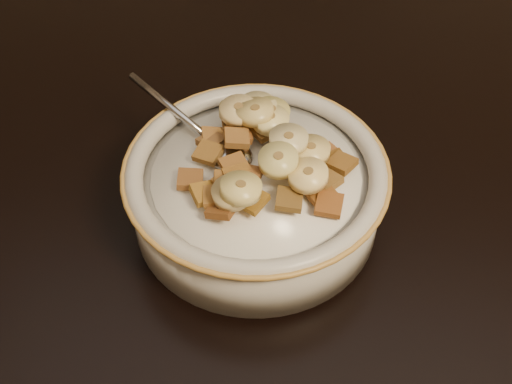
# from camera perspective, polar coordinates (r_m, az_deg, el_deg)

# --- Properties ---
(table) EXTENTS (1.44, 0.96, 0.04)m
(table) POSITION_cam_1_polar(r_m,az_deg,el_deg) (0.62, 0.41, 1.45)
(table) COLOR black
(table) RESTS_ON floor
(chair) EXTENTS (0.47, 0.47, 0.97)m
(chair) POSITION_cam_1_polar(r_m,az_deg,el_deg) (1.31, 3.01, 15.68)
(chair) COLOR black
(chair) RESTS_ON floor
(cereal_bowl) EXTENTS (0.21, 0.21, 0.05)m
(cereal_bowl) POSITION_cam_1_polar(r_m,az_deg,el_deg) (0.54, -0.00, -0.38)
(cereal_bowl) COLOR #ABAAA6
(cereal_bowl) RESTS_ON table
(milk) EXTENTS (0.17, 0.17, 0.00)m
(milk) POSITION_cam_1_polar(r_m,az_deg,el_deg) (0.52, -0.00, 1.45)
(milk) COLOR white
(milk) RESTS_ON cereal_bowl
(spoon) EXTENTS (0.06, 0.06, 0.01)m
(spoon) POSITION_cam_1_polar(r_m,az_deg,el_deg) (0.53, -2.63, 3.51)
(spoon) COLOR #9C9EA5
(spoon) RESTS_ON cereal_bowl
(cereal_square_0) EXTENTS (0.02, 0.02, 0.01)m
(cereal_square_0) POSITION_cam_1_polar(r_m,az_deg,el_deg) (0.49, 2.98, -0.66)
(cereal_square_0) COLOR brown
(cereal_square_0) RESTS_ON milk
(cereal_square_1) EXTENTS (0.03, 0.03, 0.01)m
(cereal_square_1) POSITION_cam_1_polar(r_m,az_deg,el_deg) (0.53, 3.01, 4.60)
(cereal_square_1) COLOR brown
(cereal_square_1) RESTS_ON milk
(cereal_square_2) EXTENTS (0.03, 0.03, 0.01)m
(cereal_square_2) POSITION_cam_1_polar(r_m,az_deg,el_deg) (0.51, 6.26, 1.01)
(cereal_square_2) COLOR brown
(cereal_square_2) RESTS_ON milk
(cereal_square_3) EXTENTS (0.03, 0.02, 0.01)m
(cereal_square_3) POSITION_cam_1_polar(r_m,az_deg,el_deg) (0.54, -1.51, 5.16)
(cereal_square_3) COLOR brown
(cereal_square_3) RESTS_ON milk
(cereal_square_4) EXTENTS (0.02, 0.02, 0.01)m
(cereal_square_4) POSITION_cam_1_polar(r_m,az_deg,el_deg) (0.49, -3.53, -0.34)
(cereal_square_4) COLOR brown
(cereal_square_4) RESTS_ON milk
(cereal_square_5) EXTENTS (0.02, 0.02, 0.01)m
(cereal_square_5) POSITION_cam_1_polar(r_m,az_deg,el_deg) (0.49, -2.60, 0.81)
(cereal_square_5) COLOR brown
(cereal_square_5) RESTS_ON milk
(cereal_square_6) EXTENTS (0.03, 0.03, 0.01)m
(cereal_square_6) POSITION_cam_1_polar(r_m,az_deg,el_deg) (0.49, -2.20, -0.27)
(cereal_square_6) COLOR brown
(cereal_square_6) RESTS_ON milk
(cereal_square_7) EXTENTS (0.02, 0.02, 0.01)m
(cereal_square_7) POSITION_cam_1_polar(r_m,az_deg,el_deg) (0.56, 1.73, 6.53)
(cereal_square_7) COLOR brown
(cereal_square_7) RESTS_ON milk
(cereal_square_8) EXTENTS (0.02, 0.02, 0.01)m
(cereal_square_8) POSITION_cam_1_polar(r_m,az_deg,el_deg) (0.55, -1.99, 6.22)
(cereal_square_8) COLOR brown
(cereal_square_8) RESTS_ON milk
(cereal_square_9) EXTENTS (0.03, 0.03, 0.01)m
(cereal_square_9) POSITION_cam_1_polar(r_m,az_deg,el_deg) (0.54, 0.74, 5.55)
(cereal_square_9) COLOR brown
(cereal_square_9) RESTS_ON milk
(cereal_square_10) EXTENTS (0.02, 0.02, 0.01)m
(cereal_square_10) POSITION_cam_1_polar(r_m,az_deg,el_deg) (0.49, -0.74, 1.48)
(cereal_square_10) COLOR brown
(cereal_square_10) RESTS_ON milk
(cereal_square_11) EXTENTS (0.02, 0.02, 0.01)m
(cereal_square_11) POSITION_cam_1_polar(r_m,az_deg,el_deg) (0.56, 0.08, 6.28)
(cereal_square_11) COLOR #906220
(cereal_square_11) RESTS_ON milk
(cereal_square_12) EXTENTS (0.03, 0.03, 0.01)m
(cereal_square_12) POSITION_cam_1_polar(r_m,az_deg,el_deg) (0.49, -2.43, 0.82)
(cereal_square_12) COLOR olive
(cereal_square_12) RESTS_ON milk
(cereal_square_13) EXTENTS (0.03, 0.03, 0.01)m
(cereal_square_13) POSITION_cam_1_polar(r_m,az_deg,el_deg) (0.52, 7.61, 2.56)
(cereal_square_13) COLOR brown
(cereal_square_13) RESTS_ON milk
(cereal_square_14) EXTENTS (0.03, 0.03, 0.01)m
(cereal_square_14) POSITION_cam_1_polar(r_m,az_deg,el_deg) (0.52, 4.07, 3.18)
(cereal_square_14) COLOR brown
(cereal_square_14) RESTS_ON milk
(cereal_square_15) EXTENTS (0.03, 0.03, 0.01)m
(cereal_square_15) POSITION_cam_1_polar(r_m,az_deg,el_deg) (0.53, 7.00, 2.69)
(cereal_square_15) COLOR brown
(cereal_square_15) RESTS_ON milk
(cereal_square_16) EXTENTS (0.02, 0.02, 0.01)m
(cereal_square_16) POSITION_cam_1_polar(r_m,az_deg,el_deg) (0.51, -5.87, 1.13)
(cereal_square_16) COLOR brown
(cereal_square_16) RESTS_ON milk
(cereal_square_17) EXTENTS (0.03, 0.03, 0.01)m
(cereal_square_17) POSITION_cam_1_polar(r_m,az_deg,el_deg) (0.49, -4.52, -0.13)
(cereal_square_17) COLOR #9C6926
(cereal_square_17) RESTS_ON milk
(cereal_square_18) EXTENTS (0.03, 0.03, 0.01)m
(cereal_square_18) POSITION_cam_1_polar(r_m,az_deg,el_deg) (0.48, -3.04, -1.51)
(cereal_square_18) COLOR brown
(cereal_square_18) RESTS_ON milk
(cereal_square_19) EXTENTS (0.02, 0.02, 0.01)m
(cereal_square_19) POSITION_cam_1_polar(r_m,az_deg,el_deg) (0.52, -1.72, 4.82)
(cereal_square_19) COLOR brown
(cereal_square_19) RESTS_ON milk
(cereal_square_20) EXTENTS (0.03, 0.03, 0.01)m
(cereal_square_20) POSITION_cam_1_polar(r_m,az_deg,el_deg) (0.49, -1.63, 1.39)
(cereal_square_20) COLOR #9D6624
(cereal_square_20) RESTS_ON milk
(cereal_square_21) EXTENTS (0.03, 0.03, 0.01)m
(cereal_square_21) POSITION_cam_1_polar(r_m,az_deg,el_deg) (0.52, -4.29, 3.49)
(cereal_square_21) COLOR olive
(cereal_square_21) RESTS_ON milk
(cereal_square_22) EXTENTS (0.02, 0.02, 0.01)m
(cereal_square_22) POSITION_cam_1_polar(r_m,az_deg,el_deg) (0.49, 6.53, -1.10)
(cereal_square_22) COLOR brown
(cereal_square_22) RESTS_ON milk
(cereal_square_23) EXTENTS (0.03, 0.03, 0.01)m
(cereal_square_23) POSITION_cam_1_polar(r_m,az_deg,el_deg) (0.50, 5.87, -0.25)
(cereal_square_23) COLOR brown
(cereal_square_23) RESTS_ON milk
(cereal_square_24) EXTENTS (0.03, 0.03, 0.01)m
(cereal_square_24) POSITION_cam_1_polar(r_m,az_deg,el_deg) (0.54, -3.92, 4.53)
(cereal_square_24) COLOR brown
(cereal_square_24) RESTS_ON milk
(cereal_square_25) EXTENTS (0.03, 0.03, 0.01)m
(cereal_square_25) POSITION_cam_1_polar(r_m,az_deg,el_deg) (0.50, -1.90, 2.29)
(cereal_square_25) COLOR brown
(cereal_square_25) RESTS_ON milk
(cereal_square_26) EXTENTS (0.03, 0.03, 0.01)m
(cereal_square_26) POSITION_cam_1_polar(r_m,az_deg,el_deg) (0.53, 6.54, 3.09)
(cereal_square_26) COLOR brown
(cereal_square_26) RESTS_ON milk
(cereal_square_27) EXTENTS (0.02, 0.02, 0.01)m
(cereal_square_27) POSITION_cam_1_polar(r_m,az_deg,el_deg) (0.54, -3.78, 4.89)
(cereal_square_27) COLOR olive
(cereal_square_27) RESTS_ON milk
(cereal_square_28) EXTENTS (0.03, 0.03, 0.01)m
(cereal_square_28) POSITION_cam_1_polar(r_m,az_deg,el_deg) (0.48, -0.35, -0.70)
(cereal_square_28) COLOR brown
(cereal_square_28) RESTS_ON milk
(banana_slice_0) EXTENTS (0.04, 0.04, 0.02)m
(banana_slice_0) POSITION_cam_1_polar(r_m,az_deg,el_deg) (0.48, -2.11, -0.02)
(banana_slice_0) COLOR tan
(banana_slice_0) RESTS_ON milk
(banana_slice_1) EXTENTS (0.04, 0.04, 0.01)m
(banana_slice_1) POSITION_cam_1_polar(r_m,az_deg,el_deg) (0.49, 4.65, 1.48)
(banana_slice_1) COLOR #FBD17C
(banana_slice_1) RESTS_ON milk
(banana_slice_2) EXTENTS (0.04, 0.04, 0.01)m
(banana_slice_2) POSITION_cam_1_polar(r_m,az_deg,el_deg) (0.54, -0.07, 7.13)
(banana_slice_2) COLOR #EECC7D
(banana_slice_2) RESTS_ON milk
(banana_slice_3) EXTENTS (0.04, 0.04, 0.01)m
(banana_slice_3) POSITION_cam_1_polar(r_m,az_deg,el_deg) (0.54, 1.30, 6.43)
(banana_slice_3) COLOR #FFEF82
(banana_slice_3) RESTS_ON milk
(banana_slice_4) EXTENTS (0.03, 0.03, 0.02)m
(banana_slice_4) POSITION_cam_1_polar(r_m,az_deg,el_deg) (0.55, -1.69, 7.22)
(banana_slice_4) COLOR #DEC773
(banana_slice_4) RESTS_ON milk
(banana_slice_5) EXTENTS (0.04, 0.04, 0.01)m
(banana_slice_5) POSITION_cam_1_polar(r_m,az_deg,el_deg) (0.47, -1.34, 0.32)
(banana_slice_5) COLOR #FFD77C
(banana_slice_5) RESTS_ON milk
(banana_slice_6) EXTENTS (0.04, 0.04, 0.01)m
(banana_slice_6) POSITION_cam_1_polar(r_m,az_deg,el_deg) (0.51, 4.89, 3.71)
(banana_slice_6) COLOR tan
(banana_slice_6) RESTS_ON milk
(banana_slice_7) EXTENTS (0.04, 0.04, 0.01)m
(banana_slice_7) POSITION_cam_1_polar(r_m,az_deg,el_deg) (0.54, 1.38, 7.07)
(banana_slice_7) COLOR #E9D977
(banana_slice_7) RESTS_ON milk
(banana_slice_8) EXTENTS (0.03, 0.03, 0.01)m
(banana_slice_8) POSITION_cam_1_polar(r_m,az_deg,el_deg) (0.55, 0.20, 7.61)
(banana_slice_8) COLOR #FFEC9E
(banana_slice_8) RESTS_ON milk
(banana_slice_9) EXTENTS (0.04, 0.04, 0.01)m
(banana_slice_9) POSITION_cam_1_polar(r_m,az_deg,el_deg) (0.49, 2.00, 2.84)
(banana_slice_9) COLOR #D6C96C
(banana_slice_9) RESTS_ON milk
(banana_slice_10) EXTENTS (0.03, 0.03, 0.01)m
(banana_slice_10) POSITION_cam_1_polar(r_m,az_deg,el_deg) (0.51, 2.91, 4.64)
(banana_slice_10) COLOR beige
(banana_slice_10) RESTS_ON milk
(banana_slice_11) EXTENTS (0.03, 0.03, 0.01)m
(banana_slice_11) POSITION_cam_1_polar(r_m,az_deg,el_deg) (0.54, -1.55, 7.25)
(banana_slice_11) COLOR #FEDA8B
(banana_slice_11) RESTS_ON milk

